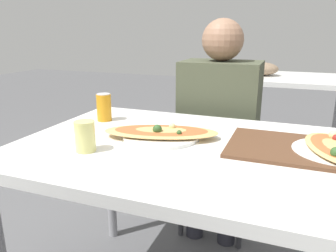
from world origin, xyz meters
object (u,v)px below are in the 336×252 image
dining_table (177,163)px  person_seated (219,114)px  soda_can (104,107)px  pizza_second (336,150)px  drink_glass (85,136)px  chair_far_seated (222,144)px  pizza_main (161,133)px

dining_table → person_seated: person_seated is taller
soda_can → pizza_second: size_ratio=0.33×
pizza_second → soda_can: bearing=173.9°
dining_table → drink_glass: bearing=-145.9°
drink_glass → pizza_second: drink_glass is taller
chair_far_seated → pizza_second: bearing=127.2°
dining_table → drink_glass: size_ratio=10.92×
chair_far_seated → drink_glass: size_ratio=8.58×
person_seated → pizza_second: bearing=132.5°
chair_far_seated → person_seated: (-0.00, -0.12, 0.21)m
chair_far_seated → drink_glass: chair_far_seated is taller
chair_far_seated → person_seated: 0.24m
dining_table → soda_can: size_ratio=9.29×
person_seated → drink_glass: size_ratio=11.51×
soda_can → drink_glass: soda_can is taller
person_seated → soda_can: (-0.44, -0.46, 0.10)m
chair_far_seated → person_seated: person_seated is taller
dining_table → soda_can: (-0.42, 0.19, 0.14)m
person_seated → drink_glass: person_seated is taller
dining_table → pizza_second: bearing=9.0°
pizza_main → chair_far_seated: bearing=82.3°
pizza_main → soda_can: soda_can is taller
dining_table → drink_glass: 0.35m
pizza_second → dining_table: bearing=-171.0°
dining_table → person_seated: (0.02, 0.65, 0.04)m
pizza_main → pizza_second: same height
dining_table → pizza_second: (0.53, 0.08, 0.10)m
pizza_main → person_seated: bearing=80.9°
pizza_main → soda_can: (-0.34, 0.14, 0.04)m
chair_far_seated → soda_can: (-0.44, -0.58, 0.31)m
person_seated → pizza_main: 0.62m
chair_far_seated → soda_can: chair_far_seated is taller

